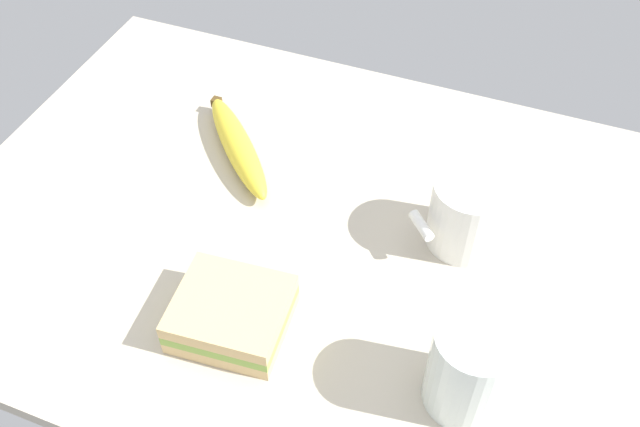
# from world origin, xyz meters

# --- Properties ---
(tabletop) EXTENTS (0.90, 0.64, 0.02)m
(tabletop) POSITION_xyz_m (0.00, 0.00, 0.01)
(tabletop) COLOR #BCB29E
(tabletop) RESTS_ON ground
(coffee_mug_milky) EXTENTS (0.10, 0.10, 0.09)m
(coffee_mug_milky) POSITION_xyz_m (0.16, 0.05, 0.07)
(coffee_mug_milky) COLOR white
(coffee_mug_milky) RESTS_ON tabletop
(sandwich_main) EXTENTS (0.12, 0.11, 0.04)m
(sandwich_main) POSITION_xyz_m (-0.04, -0.16, 0.04)
(sandwich_main) COLOR #DBB77A
(sandwich_main) RESTS_ON tabletop
(glass_of_milk) EXTENTS (0.08, 0.08, 0.11)m
(glass_of_milk) POSITION_xyz_m (0.21, -0.15, 0.07)
(glass_of_milk) COLOR silver
(glass_of_milk) RESTS_ON tabletop
(banana) EXTENTS (0.17, 0.17, 0.04)m
(banana) POSITION_xyz_m (-0.15, 0.08, 0.04)
(banana) COLOR yellow
(banana) RESTS_ON tabletop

